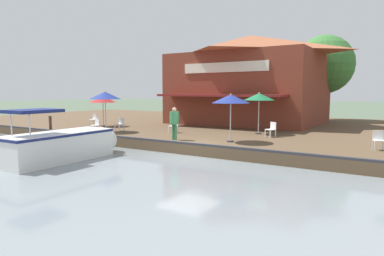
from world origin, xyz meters
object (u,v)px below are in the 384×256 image
waterfront_restaurant (250,79)px  patio_umbrella_back_row (259,97)px  cafe_chair_back_row_seat (174,125)px  cafe_chair_beside_entrance (96,125)px  patio_umbrella_by_entrance (105,95)px  mooring_post (50,123)px  cafe_chair_facing_river (120,124)px  person_mid_patio (174,119)px  patio_umbrella_mid_patio_left (103,99)px  cafe_chair_far_corner_seat (379,139)px  patio_umbrella_far_corner (231,99)px  tree_upstream_bank (321,66)px  cafe_chair_mid_patio (271,129)px  cafe_chair_under_first_umbrella (94,119)px  motorboat_far_downstream (69,144)px

waterfront_restaurant → patio_umbrella_back_row: size_ratio=4.62×
cafe_chair_back_row_seat → cafe_chair_beside_entrance: size_ratio=1.00×
patio_umbrella_by_entrance → mooring_post: 4.38m
patio_umbrella_by_entrance → cafe_chair_facing_river: patio_umbrella_by_entrance is taller
cafe_chair_facing_river → person_mid_patio: size_ratio=0.49×
patio_umbrella_mid_patio_left → cafe_chair_beside_entrance: 4.03m
patio_umbrella_mid_patio_left → cafe_chair_far_corner_seat: patio_umbrella_mid_patio_left is taller
patio_umbrella_far_corner → cafe_chair_beside_entrance: bearing=-85.9°
waterfront_restaurant → cafe_chair_beside_entrance: bearing=-24.8°
cafe_chair_far_corner_seat → person_mid_patio: person_mid_patio is taller
cafe_chair_facing_river → tree_upstream_bank: (-15.45, 9.28, 4.33)m
waterfront_restaurant → cafe_chair_beside_entrance: waterfront_restaurant is taller
patio_umbrella_back_row → mooring_post: (5.50, -12.37, -1.76)m
patio_umbrella_mid_patio_left → tree_upstream_bank: size_ratio=0.30×
cafe_chair_back_row_seat → person_mid_patio: 3.27m
person_mid_patio → tree_upstream_bank: (-17.02, 3.86, 3.72)m
cafe_chair_beside_entrance → cafe_chair_facing_river: bearing=147.7°
cafe_chair_mid_patio → cafe_chair_back_row_seat: same height
mooring_post → cafe_chair_far_corner_seat: bearing=98.4°
patio_umbrella_back_row → cafe_chair_under_first_umbrella: (1.45, -12.76, -1.77)m
patio_umbrella_back_row → cafe_chair_beside_entrance: 10.33m
patio_umbrella_far_corner → cafe_chair_beside_entrance: size_ratio=2.89×
patio_umbrella_mid_patio_left → cafe_chair_under_first_umbrella: 2.01m
patio_umbrella_back_row → cafe_chair_facing_river: (3.25, -8.26, -1.77)m
patio_umbrella_by_entrance → motorboat_far_downstream: size_ratio=0.45×
motorboat_far_downstream → mooring_post: (-4.01, -6.91, 0.29)m
patio_umbrella_far_corner → tree_upstream_bank: size_ratio=0.33×
mooring_post → patio_umbrella_back_row: bearing=114.0°
patio_umbrella_back_row → tree_upstream_bank: 12.50m
cafe_chair_far_corner_seat → mooring_post: mooring_post is taller
patio_umbrella_mid_patio_left → patio_umbrella_by_entrance: 3.80m
mooring_post → motorboat_far_downstream: bearing=59.9°
patio_umbrella_mid_patio_left → cafe_chair_under_first_umbrella: size_ratio=2.67×
cafe_chair_mid_patio → cafe_chair_far_corner_seat: bearing=72.3°
tree_upstream_bank → cafe_chair_far_corner_seat: bearing=20.5°
patio_umbrella_mid_patio_left → waterfront_restaurant: bearing=138.8°
cafe_chair_under_first_umbrella → cafe_chair_beside_entrance: bearing=49.5°
cafe_chair_beside_entrance → tree_upstream_bank: bearing=148.9°
cafe_chair_far_corner_seat → cafe_chair_beside_entrance: same height
mooring_post → cafe_chair_facing_river: bearing=118.7°
patio_umbrella_mid_patio_left → cafe_chair_back_row_seat: patio_umbrella_mid_patio_left is taller
patio_umbrella_back_row → cafe_chair_far_corner_seat: bearing=67.7°
patio_umbrella_far_corner → patio_umbrella_by_entrance: bearing=-88.3°
patio_umbrella_by_entrance → cafe_chair_far_corner_seat: 15.38m
cafe_chair_mid_patio → person_mid_patio: 5.58m
waterfront_restaurant → person_mid_patio: (12.08, 0.79, -2.55)m
waterfront_restaurant → cafe_chair_back_row_seat: (9.46, -1.07, -3.16)m
cafe_chair_back_row_seat → cafe_chair_under_first_umbrella: size_ratio=1.00×
cafe_chair_back_row_seat → tree_upstream_bank: size_ratio=0.11×
waterfront_restaurant → cafe_chair_back_row_seat: waterfront_restaurant is taller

